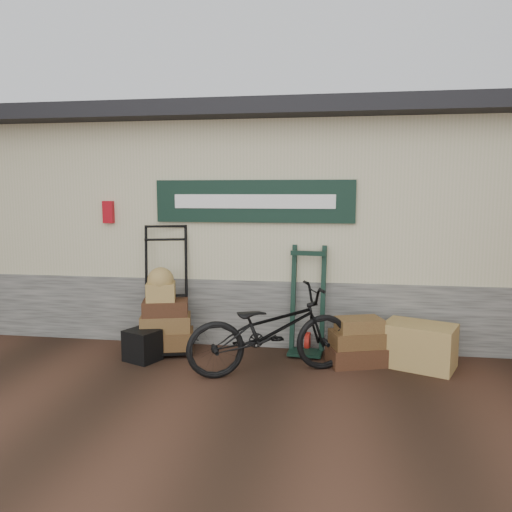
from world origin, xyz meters
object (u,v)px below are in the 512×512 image
(suitcase_stack, at_px, (357,341))
(wicker_hamper, at_px, (419,345))
(bicycle, at_px, (270,325))
(black_trunk, at_px, (142,345))
(porter_trolley, at_px, (166,287))
(green_barrow, at_px, (307,300))

(suitcase_stack, bearing_deg, wicker_hamper, 2.80)
(wicker_hamper, bearing_deg, bicycle, -164.46)
(suitcase_stack, height_order, wicker_hamper, suitcase_stack)
(wicker_hamper, xyz_separation_m, black_trunk, (-3.34, -0.29, -0.07))
(bicycle, bearing_deg, black_trunk, 61.06)
(porter_trolley, xyz_separation_m, wicker_hamper, (3.19, -0.20, -0.57))
(suitcase_stack, xyz_separation_m, wicker_hamper, (0.74, 0.04, -0.03))
(porter_trolley, xyz_separation_m, black_trunk, (-0.15, -0.49, -0.64))
(porter_trolley, xyz_separation_m, suitcase_stack, (2.45, -0.23, -0.54))
(bicycle, bearing_deg, suitcase_stack, -88.18)
(wicker_hamper, bearing_deg, suitcase_stack, -177.20)
(porter_trolley, distance_m, suitcase_stack, 2.52)
(black_trunk, bearing_deg, bicycle, -6.62)
(porter_trolley, distance_m, green_barrow, 1.85)
(porter_trolley, height_order, suitcase_stack, porter_trolley)
(black_trunk, xyz_separation_m, bicycle, (1.62, -0.19, 0.37))
(wicker_hamper, bearing_deg, green_barrow, 166.89)
(porter_trolley, height_order, bicycle, porter_trolley)
(green_barrow, distance_m, wicker_hamper, 1.45)
(porter_trolley, xyz_separation_m, bicycle, (1.46, -0.67, -0.27))
(porter_trolley, relative_size, black_trunk, 4.33)
(suitcase_stack, relative_size, bicycle, 0.34)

